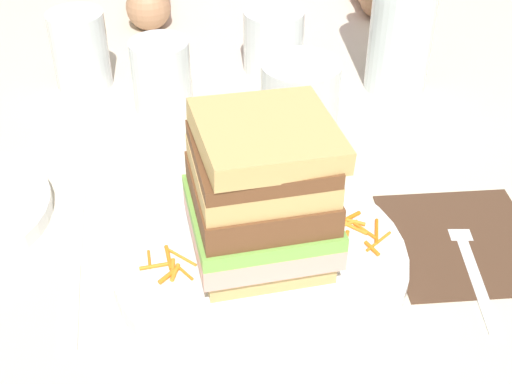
{
  "coord_description": "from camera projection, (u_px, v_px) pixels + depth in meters",
  "views": [
    {
      "loc": [
        -0.04,
        -0.44,
        0.42
      ],
      "look_at": [
        0.01,
        0.03,
        0.06
      ],
      "focal_mm": 48.89,
      "sensor_mm": 36.0,
      "label": 1
    }
  ],
  "objects": [
    {
      "name": "carrot_shred_3",
      "position": [
        181.0,
        259.0,
        0.58
      ],
      "size": [
        0.03,
        0.02,
        0.0
      ],
      "primitive_type": "cylinder",
      "rotation": [
        0.0,
        1.57,
        2.37
      ],
      "color": "orange",
      "rests_on": "main_plate"
    },
    {
      "name": "carrot_shred_8",
      "position": [
        378.0,
        240.0,
        0.6
      ],
      "size": [
        0.03,
        0.02,
        0.0
      ],
      "primitive_type": "cylinder",
      "rotation": [
        0.0,
        1.57,
        3.82
      ],
      "color": "orange",
      "rests_on": "main_plate"
    },
    {
      "name": "carrot_shred_14",
      "position": [
        344.0,
        243.0,
        0.6
      ],
      "size": [
        0.02,
        0.03,
        0.0
      ],
      "primitive_type": "cylinder",
      "rotation": [
        0.0,
        1.57,
        1.19
      ],
      "color": "orange",
      "rests_on": "main_plate"
    },
    {
      "name": "knife",
      "position": [
        72.0,
        266.0,
        0.6
      ],
      "size": [
        0.03,
        0.2,
        0.0
      ],
      "color": "silver",
      "rests_on": "ground_plane"
    },
    {
      "name": "carrot_shred_12",
      "position": [
        352.0,
        227.0,
        0.62
      ],
      "size": [
        0.02,
        0.02,
        0.0
      ],
      "primitive_type": "cylinder",
      "rotation": [
        0.0,
        1.57,
        2.37
      ],
      "color": "orange",
      "rests_on": "main_plate"
    },
    {
      "name": "carrot_shred_5",
      "position": [
        157.0,
        266.0,
        0.58
      ],
      "size": [
        0.03,
        0.01,
        0.0
      ],
      "primitive_type": "cylinder",
      "rotation": [
        0.0,
        1.57,
        3.27
      ],
      "color": "orange",
      "rests_on": "main_plate"
    },
    {
      "name": "carrot_shred_7",
      "position": [
        173.0,
        267.0,
        0.57
      ],
      "size": [
        0.0,
        0.02,
        0.0
      ],
      "primitive_type": "cylinder",
      "rotation": [
        0.0,
        1.57,
        1.53
      ],
      "color": "orange",
      "rests_on": "main_plate"
    },
    {
      "name": "carrot_shred_6",
      "position": [
        169.0,
        275.0,
        0.57
      ],
      "size": [
        0.02,
        0.02,
        0.0
      ],
      "primitive_type": "cylinder",
      "rotation": [
        0.0,
        1.57,
        0.79
      ],
      "color": "orange",
      "rests_on": "main_plate"
    },
    {
      "name": "empty_tumbler_0",
      "position": [
        162.0,
        75.0,
        0.8
      ],
      "size": [
        0.07,
        0.07,
        0.08
      ],
      "primitive_type": "cylinder",
      "color": "silver",
      "rests_on": "ground_plane"
    },
    {
      "name": "ground_plane",
      "position": [
        245.0,
        268.0,
        0.6
      ],
      "size": [
        3.0,
        3.0,
        0.0
      ],
      "primitive_type": "plane",
      "color": "beige"
    },
    {
      "name": "empty_tumbler_2",
      "position": [
        274.0,
        40.0,
        0.87
      ],
      "size": [
        0.08,
        0.08,
        0.08
      ],
      "primitive_type": "cylinder",
      "color": "silver",
      "rests_on": "ground_plane"
    },
    {
      "name": "carrot_shred_4",
      "position": [
        175.0,
        272.0,
        0.57
      ],
      "size": [
        0.01,
        0.02,
        0.0
      ],
      "primitive_type": "cylinder",
      "rotation": [
        0.0,
        1.57,
        1.26
      ],
      "color": "orange",
      "rests_on": "main_plate"
    },
    {
      "name": "empty_tumbler_1",
      "position": [
        80.0,
        50.0,
        0.84
      ],
      "size": [
        0.07,
        0.07,
        0.09
      ],
      "primitive_type": "cylinder",
      "color": "silver",
      "rests_on": "ground_plane"
    },
    {
      "name": "main_plate",
      "position": [
        260.0,
        258.0,
        0.6
      ],
      "size": [
        0.25,
        0.25,
        0.02
      ],
      "primitive_type": "cylinder",
      "color": "white",
      "rests_on": "ground_plane"
    },
    {
      "name": "napkin_dark",
      "position": [
        463.0,
        241.0,
        0.63
      ],
      "size": [
        0.14,
        0.15,
        0.0
      ],
      "primitive_type": "cube",
      "rotation": [
        0.0,
        0.0,
        -0.03
      ],
      "color": "#4C3323",
      "rests_on": "ground_plane"
    },
    {
      "name": "juice_glass",
      "position": [
        299.0,
        107.0,
        0.74
      ],
      "size": [
        0.08,
        0.08,
        0.09
      ],
      "color": "white",
      "rests_on": "ground_plane"
    },
    {
      "name": "carrot_shred_11",
      "position": [
        341.0,
        226.0,
        0.62
      ],
      "size": [
        0.03,
        0.01,
        0.0
      ],
      "primitive_type": "cylinder",
      "rotation": [
        0.0,
        1.57,
        3.45
      ],
      "color": "orange",
      "rests_on": "main_plate"
    },
    {
      "name": "sandwich",
      "position": [
        261.0,
        193.0,
        0.56
      ],
      "size": [
        0.12,
        0.12,
        0.13
      ],
      "color": "tan",
      "rests_on": "main_plate"
    },
    {
      "name": "carrot_shred_17",
      "position": [
        352.0,
        221.0,
        0.62
      ],
      "size": [
        0.02,
        0.01,
        0.0
      ],
      "primitive_type": "cylinder",
      "rotation": [
        0.0,
        1.57,
        2.66
      ],
      "color": "orange",
      "rests_on": "main_plate"
    },
    {
      "name": "carrot_shred_13",
      "position": [
        347.0,
        219.0,
        0.62
      ],
      "size": [
        0.03,
        0.02,
        0.0
      ],
      "primitive_type": "cylinder",
      "rotation": [
        0.0,
        1.57,
        0.52
      ],
      "color": "orange",
      "rests_on": "main_plate"
    },
    {
      "name": "carrot_shred_1",
      "position": [
        149.0,
        261.0,
        0.58
      ],
      "size": [
        0.0,
        0.02,
        0.0
      ],
      "primitive_type": "cylinder",
      "rotation": [
        0.0,
        1.57,
        1.64
      ],
      "color": "orange",
      "rests_on": "main_plate"
    },
    {
      "name": "fork",
      "position": [
        469.0,
        255.0,
        0.61
      ],
      "size": [
        0.03,
        0.17,
        0.0
      ],
      "color": "silver",
      "rests_on": "napkin_dark"
    },
    {
      "name": "carrot_shred_2",
      "position": [
        169.0,
        259.0,
        0.58
      ],
      "size": [
        0.01,
        0.03,
        0.0
      ],
      "primitive_type": "cylinder",
      "rotation": [
        0.0,
        1.57,
        1.7
      ],
      "color": "orange",
      "rests_on": "main_plate"
    },
    {
      "name": "carrot_shred_0",
      "position": [
        184.0,
        272.0,
        0.57
      ],
      "size": [
        0.01,
        0.02,
        0.0
      ],
      "primitive_type": "cylinder",
      "rotation": [
        0.0,
        1.57,
        5.32
      ],
      "color": "orange",
      "rests_on": "main_plate"
    },
    {
      "name": "carrot_shred_15",
      "position": [
        365.0,
        231.0,
        0.61
      ],
      "size": [
        0.02,
        0.02,
        0.0
      ],
      "primitive_type": "cylinder",
      "rotation": [
        0.0,
        1.57,
        5.29
      ],
      "color": "orange",
      "rests_on": "main_plate"
    },
    {
      "name": "carrot_shred_10",
      "position": [
        372.0,
        248.0,
        0.59
      ],
      "size": [
        0.01,
        0.02,
        0.0
      ],
      "primitive_type": "cylinder",
      "rotation": [
        0.0,
        1.57,
        1.97
      ],
      "color": "orange",
      "rests_on": "main_plate"
    },
    {
      "name": "carrot_shred_16",
      "position": [
        336.0,
        226.0,
        0.62
      ],
      "size": [
        0.02,
        0.01,
        0.0
      ],
      "primitive_type": "cylinder",
      "rotation": [
        0.0,
        1.57,
        3.46
      ],
      "color": "orange",
      "rests_on": "main_plate"
    },
    {
      "name": "carrot_shred_9",
      "position": [
        377.0,
        231.0,
        0.61
      ],
      "size": [
        0.01,
        0.03,
        0.0
      ],
      "primitive_type": "cylinder",
      "rotation": [
        0.0,
        1.57,
        4.45
      ],
      "color": "orange",
      "rests_on": "main_plate"
    }
  ]
}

